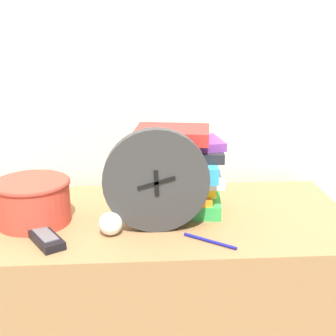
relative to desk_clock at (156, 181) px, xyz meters
name	(u,v)px	position (x,y,z in m)	size (l,w,h in m)	color
wall_back	(113,47)	(-0.12, 0.42, 0.30)	(6.00, 0.04, 2.40)	silver
desk	(117,334)	(-0.12, 0.09, -0.52)	(1.31, 0.51, 0.77)	olive
desk_clock	(156,181)	(0.00, 0.00, 0.00)	(0.27, 0.04, 0.27)	#333333
book_stack	(178,172)	(0.07, 0.13, -0.02)	(0.26, 0.22, 0.24)	green
basket	(33,200)	(-0.32, 0.07, -0.07)	(0.20, 0.20, 0.12)	#C63D2D
tv_remote	(42,235)	(-0.28, -0.03, -0.12)	(0.13, 0.17, 0.02)	black
crumpled_paper_ball	(110,224)	(-0.12, -0.02, -0.10)	(0.06, 0.06, 0.06)	white
pen	(210,241)	(0.13, -0.08, -0.13)	(0.12, 0.09, 0.01)	navy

